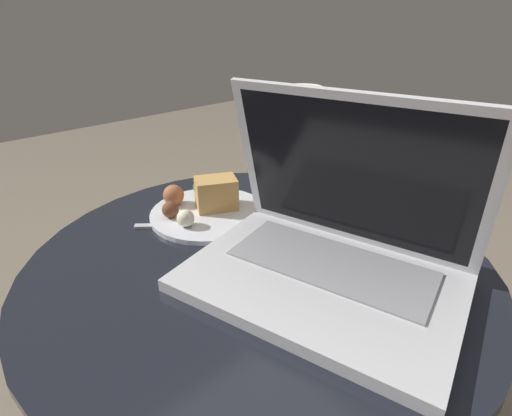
{
  "coord_description": "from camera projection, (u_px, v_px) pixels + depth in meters",
  "views": [
    {
      "loc": [
        0.39,
        -0.36,
        0.89
      ],
      "look_at": [
        -0.02,
        0.02,
        0.61
      ],
      "focal_mm": 28.0,
      "sensor_mm": 36.0,
      "label": 1
    }
  ],
  "objects": [
    {
      "name": "snack_plate",
      "position": [
        206.0,
        205.0,
        0.75
      ],
      "size": [
        0.22,
        0.22,
        0.07
      ],
      "color": "silver",
      "rests_on": "table"
    },
    {
      "name": "laptop",
      "position": [
        331.0,
        245.0,
        0.56
      ],
      "size": [
        0.42,
        0.34,
        0.26
      ],
      "color": "silver",
      "rests_on": "table"
    },
    {
      "name": "napkin",
      "position": [
        204.0,
        213.0,
        0.76
      ],
      "size": [
        0.17,
        0.12,
        0.0
      ],
      "color": "white",
      "rests_on": "table"
    },
    {
      "name": "beer_glass",
      "position": [
        300.0,
        155.0,
        0.71
      ],
      "size": [
        0.06,
        0.06,
        0.24
      ],
      "color": "brown",
      "rests_on": "table"
    },
    {
      "name": "table",
      "position": [
        258.0,
        328.0,
        0.7
      ],
      "size": [
        0.72,
        0.72,
        0.54
      ],
      "color": "#515156",
      "rests_on": "ground_plane"
    },
    {
      "name": "fork",
      "position": [
        196.0,
        226.0,
        0.71
      ],
      "size": [
        0.14,
        0.15,
        0.0
      ],
      "color": "#B2B2B7",
      "rests_on": "table"
    }
  ]
}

